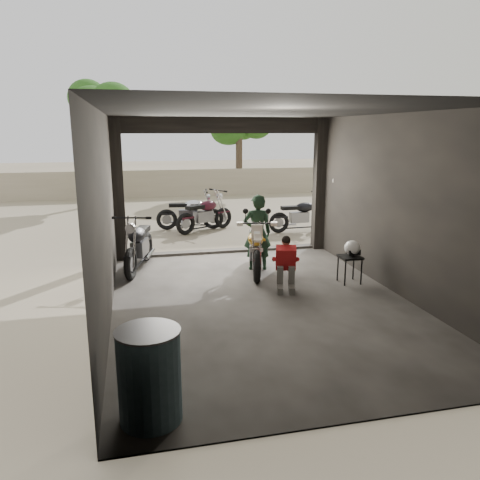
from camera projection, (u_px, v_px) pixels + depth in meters
name	position (u px, v px, depth m)	size (l,w,h in m)	color
ground	(262.00, 303.00, 8.06)	(80.00, 80.00, 0.00)	#7A6D56
garage	(254.00, 224.00, 8.28)	(7.00, 7.13, 3.20)	#2D2B28
boundary_wall	(179.00, 183.00, 21.20)	(18.00, 0.30, 1.20)	gray
tree_left	(104.00, 102.00, 18.35)	(2.20, 2.20, 5.60)	#382B1E
tree_right	(239.00, 116.00, 21.14)	(2.20, 2.20, 5.00)	#382B1E
main_bike	(255.00, 245.00, 9.65)	(0.74, 1.79, 1.19)	beige
left_bike	(139.00, 241.00, 9.87)	(0.76, 1.85, 1.25)	black
outside_bike_a	(190.00, 210.00, 13.95)	(0.72, 1.74, 1.18)	black
outside_bike_b	(205.00, 211.00, 13.67)	(0.73, 1.77, 1.20)	#380D18
outside_bike_c	(301.00, 212.00, 13.63)	(0.70, 1.70, 1.15)	black
rider	(257.00, 233.00, 9.81)	(0.59, 0.39, 1.62)	black
mechanic	(286.00, 265.00, 8.59)	(0.49, 0.67, 0.97)	#B31A17
stool	(350.00, 260.00, 8.99)	(0.40, 0.40, 0.55)	black
helmet	(352.00, 248.00, 9.00)	(0.31, 0.32, 0.29)	silver
oil_drum	(150.00, 377.00, 4.68)	(0.64, 0.64, 0.99)	#3F5E69
sign_post	(346.00, 196.00, 11.06)	(0.70, 0.08, 2.11)	black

